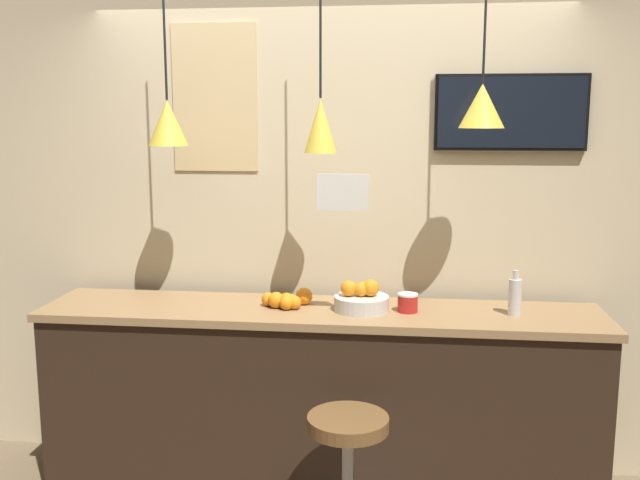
{
  "coord_description": "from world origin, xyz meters",
  "views": [
    {
      "loc": [
        0.41,
        -2.84,
        1.93
      ],
      "look_at": [
        0.0,
        0.59,
        1.34
      ],
      "focal_mm": 40.0,
      "sensor_mm": 36.0,
      "label": 1
    }
  ],
  "objects": [
    {
      "name": "back_wall",
      "position": [
        0.0,
        0.98,
        1.45
      ],
      "size": [
        8.0,
        0.06,
        2.9
      ],
      "color": "beige",
      "rests_on": "ground_plane"
    },
    {
      "name": "service_counter",
      "position": [
        0.0,
        0.59,
        0.49
      ],
      "size": [
        2.81,
        0.55,
        0.99
      ],
      "color": "black",
      "rests_on": "ground_plane"
    },
    {
      "name": "bar_stool",
      "position": [
        0.19,
        0.03,
        0.41
      ],
      "size": [
        0.46,
        0.46,
        0.67
      ],
      "color": "#B7B7BC",
      "rests_on": "ground_plane"
    },
    {
      "name": "fruit_bowl",
      "position": [
        0.21,
        0.59,
        1.04
      ],
      "size": [
        0.27,
        0.27,
        0.16
      ],
      "color": "beige",
      "rests_on": "service_counter"
    },
    {
      "name": "orange_pile",
      "position": [
        -0.16,
        0.6,
        1.02
      ],
      "size": [
        0.25,
        0.19,
        0.09
      ],
      "color": "orange",
      "rests_on": "service_counter"
    },
    {
      "name": "juice_bottle",
      "position": [
        0.95,
        0.59,
        1.08
      ],
      "size": [
        0.06,
        0.06,
        0.22
      ],
      "color": "silver",
      "rests_on": "service_counter"
    },
    {
      "name": "spread_jar",
      "position": [
        0.44,
        0.59,
        1.03
      ],
      "size": [
        0.1,
        0.1,
        0.09
      ],
      "color": "red",
      "rests_on": "service_counter"
    },
    {
      "name": "pendant_lamp_left",
      "position": [
        -0.76,
        0.61,
        1.91
      ],
      "size": [
        0.2,
        0.2,
        1.01
      ],
      "color": "black"
    },
    {
      "name": "pendant_lamp_middle",
      "position": [
        0.0,
        0.61,
        1.9
      ],
      "size": [
        0.16,
        0.16,
        1.04
      ],
      "color": "black"
    },
    {
      "name": "pendant_lamp_right",
      "position": [
        0.76,
        0.61,
        1.99
      ],
      "size": [
        0.21,
        0.21,
        0.92
      ],
      "color": "black"
    },
    {
      "name": "mounted_tv",
      "position": [
        0.94,
        0.93,
        1.96
      ],
      "size": [
        0.77,
        0.04,
        0.39
      ],
      "color": "black"
    },
    {
      "name": "hanging_menu_board",
      "position": [
        0.13,
        0.4,
        1.59
      ],
      "size": [
        0.24,
        0.01,
        0.17
      ],
      "color": "white"
    },
    {
      "name": "wall_poster",
      "position": [
        -0.61,
        0.94,
        2.04
      ],
      "size": [
        0.46,
        0.01,
        0.78
      ],
      "color": "#DBBC84"
    }
  ]
}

